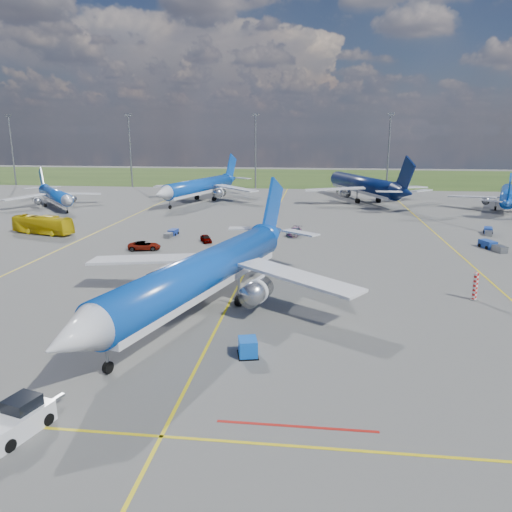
# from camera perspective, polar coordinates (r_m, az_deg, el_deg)

# --- Properties ---
(ground) EXTENTS (400.00, 400.00, 0.00)m
(ground) POSITION_cam_1_polar(r_m,az_deg,el_deg) (49.45, -3.83, -6.87)
(ground) COLOR #565654
(ground) RESTS_ON ground
(grass_strip) EXTENTS (400.00, 80.00, 0.01)m
(grass_strip) POSITION_cam_1_polar(r_m,az_deg,el_deg) (196.32, 4.30, 8.98)
(grass_strip) COLOR #2D4719
(grass_strip) RESTS_ON ground
(taxiway_lines) EXTENTS (60.25, 160.00, 0.02)m
(taxiway_lines) POSITION_cam_1_polar(r_m,az_deg,el_deg) (75.63, 0.13, 0.63)
(taxiway_lines) COLOR yellow
(taxiway_lines) RESTS_ON ground
(floodlight_masts) EXTENTS (202.20, 0.50, 22.70)m
(floodlight_masts) POSITION_cam_1_polar(r_m,az_deg,el_deg) (155.41, 7.45, 12.17)
(floodlight_masts) COLOR slate
(floodlight_masts) RESTS_ON ground
(warning_post) EXTENTS (0.50, 0.50, 3.00)m
(warning_post) POSITION_cam_1_polar(r_m,az_deg,el_deg) (58.36, 23.77, -3.21)
(warning_post) COLOR red
(warning_post) RESTS_ON ground
(bg_jet_nw) EXTENTS (39.13, 39.94, 8.33)m
(bg_jet_nw) POSITION_cam_1_polar(r_m,az_deg,el_deg) (127.58, -21.87, 5.19)
(bg_jet_nw) COLOR #0C44AE
(bg_jet_nw) RESTS_ON ground
(bg_jet_nnw) EXTENTS (42.59, 49.25, 10.95)m
(bg_jet_nnw) POSITION_cam_1_polar(r_m,az_deg,el_deg) (129.22, -6.39, 6.22)
(bg_jet_nnw) COLOR #0C44AE
(bg_jet_nnw) RESTS_ON ground
(bg_jet_n) EXTENTS (49.39, 55.69, 12.09)m
(bg_jet_n) POSITION_cam_1_polar(r_m,az_deg,el_deg) (131.70, 12.05, 6.14)
(bg_jet_n) COLOR #071541
(bg_jet_n) RESTS_ON ground
(bg_jet_ne) EXTENTS (36.84, 41.92, 9.17)m
(bg_jet_ne) POSITION_cam_1_polar(r_m,az_deg,el_deg) (128.66, 26.64, 4.77)
(bg_jet_ne) COLOR #0C44AE
(bg_jet_ne) RESTS_ON ground
(main_airliner) EXTENTS (44.61, 51.66, 11.51)m
(main_airliner) POSITION_cam_1_polar(r_m,az_deg,el_deg) (51.11, -5.99, -6.20)
(main_airliner) COLOR #0C44AE
(main_airliner) RESTS_ON ground
(pushback_tug) EXTENTS (3.35, 6.16, 2.05)m
(pushback_tug) POSITION_cam_1_polar(r_m,az_deg,el_deg) (34.68, -25.64, -16.53)
(pushback_tug) COLOR silver
(pushback_tug) RESTS_ON ground
(uld_container) EXTENTS (1.82, 2.09, 1.45)m
(uld_container) POSITION_cam_1_polar(r_m,az_deg,el_deg) (40.92, -0.94, -10.39)
(uld_container) COLOR blue
(uld_container) RESTS_ON ground
(apron_bus) EXTENTS (11.99, 5.69, 3.25)m
(apron_bus) POSITION_cam_1_polar(r_m,az_deg,el_deg) (95.19, -23.19, 3.30)
(apron_bus) COLOR yellow
(apron_bus) RESTS_ON ground
(service_car_a) EXTENTS (2.77, 3.80, 1.20)m
(service_car_a) POSITION_cam_1_polar(r_m,az_deg,el_deg) (81.64, -5.74, 2.00)
(service_car_a) COLOR #999999
(service_car_a) RESTS_ON ground
(service_car_b) EXTENTS (5.22, 3.19, 1.35)m
(service_car_b) POSITION_cam_1_polar(r_m,az_deg,el_deg) (77.72, -12.64, 1.16)
(service_car_b) COLOR #999999
(service_car_b) RESTS_ON ground
(service_car_c) EXTENTS (2.93, 5.03, 1.37)m
(service_car_c) POSITION_cam_1_polar(r_m,az_deg,el_deg) (86.52, 4.39, 2.78)
(service_car_c) COLOR #999999
(service_car_c) RESTS_ON ground
(baggage_tug_w) EXTENTS (3.02, 5.41, 1.18)m
(baggage_tug_w) POSITION_cam_1_polar(r_m,az_deg,el_deg) (84.36, 25.34, 1.05)
(baggage_tug_w) COLOR #193D98
(baggage_tug_w) RESTS_ON ground
(baggage_tug_c) EXTENTS (1.52, 4.43, 0.98)m
(baggage_tug_c) POSITION_cam_1_polar(r_m,az_deg,el_deg) (87.37, -9.64, 2.58)
(baggage_tug_c) COLOR navy
(baggage_tug_c) RESTS_ON ground
(baggage_tug_e) EXTENTS (2.43, 4.76, 1.03)m
(baggage_tug_e) POSITION_cam_1_polar(r_m,az_deg,el_deg) (96.66, 25.01, 2.57)
(baggage_tug_e) COLOR #183A94
(baggage_tug_e) RESTS_ON ground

